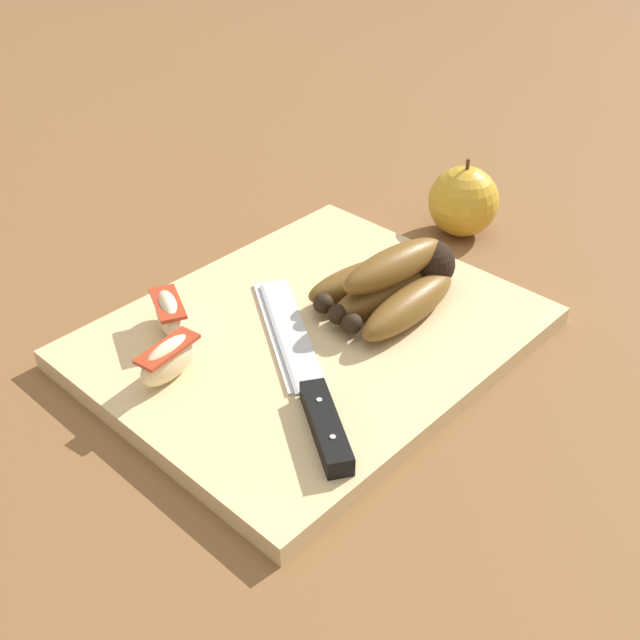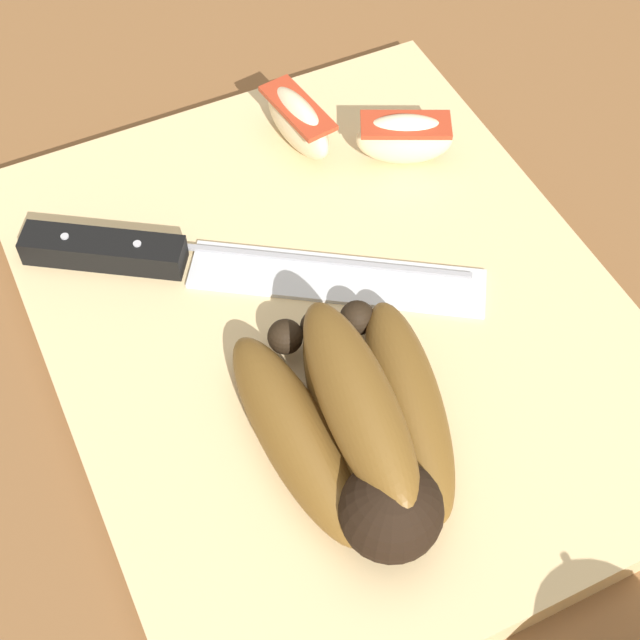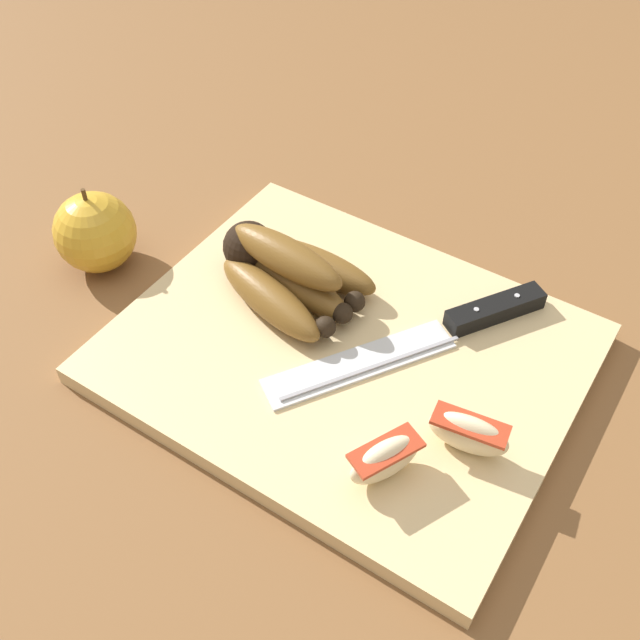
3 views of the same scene
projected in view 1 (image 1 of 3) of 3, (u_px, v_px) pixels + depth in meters
The scene contains 7 objects.
ground_plane at pixel (295, 345), 0.78m from camera, with size 6.00×6.00×0.00m, color brown.
cutting_board at pixel (312, 337), 0.77m from camera, with size 0.41×0.33×0.02m, color #DBBC84.
banana_bunch at pixel (394, 283), 0.78m from camera, with size 0.16×0.12×0.06m.
chefs_knife at pixel (312, 391), 0.68m from camera, with size 0.18×0.25×0.02m.
apple_wedge_near at pixel (169, 359), 0.69m from camera, with size 0.07×0.03×0.04m.
apple_wedge_middle at pixel (169, 313), 0.75m from camera, with size 0.05×0.07×0.04m.
whole_apple at pixel (463, 201), 0.94m from camera, with size 0.08×0.08×0.10m.
Camera 1 is at (-0.43, -0.44, 0.47)m, focal length 44.17 mm.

